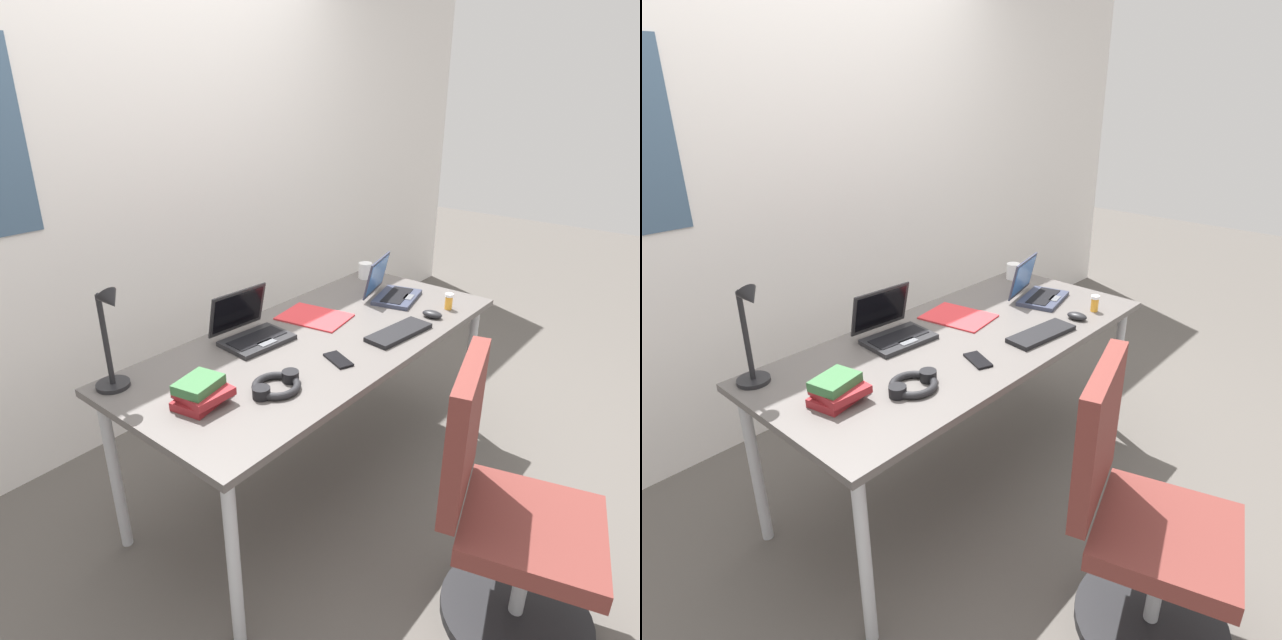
{
  "view_description": "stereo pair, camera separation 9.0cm",
  "coord_description": "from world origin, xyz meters",
  "views": [
    {
      "loc": [
        -1.64,
        -1.35,
        1.75
      ],
      "look_at": [
        0.0,
        0.0,
        0.82
      ],
      "focal_mm": 30.54,
      "sensor_mm": 36.0,
      "label": 1
    },
    {
      "loc": [
        -1.58,
        -1.42,
        1.75
      ],
      "look_at": [
        0.0,
        0.0,
        0.82
      ],
      "focal_mm": 30.54,
      "sensor_mm": 36.0,
      "label": 2
    }
  ],
  "objects": [
    {
      "name": "laptop_far_corner",
      "position": [
        -0.21,
        0.21,
        0.78
      ],
      "size": [
        0.3,
        0.27,
        0.21
      ],
      "color": "#232326",
      "rests_on": "desk"
    },
    {
      "name": "external_keyboard",
      "position": [
        0.24,
        -0.25,
        0.75
      ],
      "size": [
        0.34,
        0.16,
        0.02
      ],
      "primitive_type": "cube",
      "rotation": [
        0.0,
        0.0,
        -0.11
      ],
      "color": "black",
      "rests_on": "desk"
    },
    {
      "name": "pill_bottle",
      "position": [
        0.64,
        -0.28,
        0.78
      ],
      "size": [
        0.04,
        0.04,
        0.08
      ],
      "color": "gold",
      "rests_on": "desk"
    },
    {
      "name": "paper_folder_front_right",
      "position": [
        0.15,
        0.15,
        0.74
      ],
      "size": [
        0.28,
        0.34,
        0.01
      ],
      "primitive_type": "cube",
      "rotation": [
        0.0,
        0.0,
        0.17
      ],
      "color": "red",
      "rests_on": "desk"
    },
    {
      "name": "cell_phone",
      "position": [
        -0.13,
        -0.2,
        0.74
      ],
      "size": [
        0.11,
        0.15,
        0.01
      ],
      "primitive_type": "cube",
      "rotation": [
        0.0,
        0.0,
        -0.38
      ],
      "color": "black",
      "rests_on": "desk"
    },
    {
      "name": "book_stack",
      "position": [
        -0.67,
        -0.03,
        0.78
      ],
      "size": [
        0.21,
        0.17,
        0.09
      ],
      "color": "maroon",
      "rests_on": "desk"
    },
    {
      "name": "desk_lamp",
      "position": [
        -0.8,
        0.28,
        0.94
      ],
      "size": [
        0.12,
        0.18,
        0.4
      ],
      "color": "black",
      "rests_on": "desk"
    },
    {
      "name": "office_chair",
      "position": [
        -0.18,
        -0.95,
        0.4
      ],
      "size": [
        0.55,
        0.6,
        0.97
      ],
      "color": "black",
      "rests_on": "ground_plane"
    },
    {
      "name": "wall_back",
      "position": [
        -0.0,
        1.1,
        1.3
      ],
      "size": [
        6.0,
        0.13,
        2.6
      ],
      "color": "silver",
      "rests_on": "ground_plane"
    },
    {
      "name": "coffee_mug",
      "position": [
        0.76,
        0.3,
        0.78
      ],
      "size": [
        0.11,
        0.08,
        0.09
      ],
      "color": "white",
      "rests_on": "desk"
    },
    {
      "name": "desk",
      "position": [
        0.0,
        0.0,
        0.68
      ],
      "size": [
        1.8,
        0.8,
        0.74
      ],
      "color": "#595451",
      "rests_on": "ground_plane"
    },
    {
      "name": "computer_mouse",
      "position": [
        0.5,
        -0.27,
        0.76
      ],
      "size": [
        0.07,
        0.1,
        0.03
      ],
      "primitive_type": "ellipsoid",
      "rotation": [
        0.0,
        0.0,
        0.1
      ],
      "color": "black",
      "rests_on": "desk"
    },
    {
      "name": "laptop_center",
      "position": [
        0.59,
        0.02,
        0.78
      ],
      "size": [
        0.32,
        0.29,
        0.2
      ],
      "color": "#33384C",
      "rests_on": "desk"
    },
    {
      "name": "ground_plane",
      "position": [
        0.0,
        0.0,
        0.0
      ],
      "size": [
        12.0,
        12.0,
        0.0
      ],
      "primitive_type": "plane",
      "color": "#56514C"
    },
    {
      "name": "headphones",
      "position": [
        -0.44,
        -0.16,
        0.76
      ],
      "size": [
        0.21,
        0.18,
        0.04
      ],
      "color": "black",
      "rests_on": "desk"
    }
  ]
}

